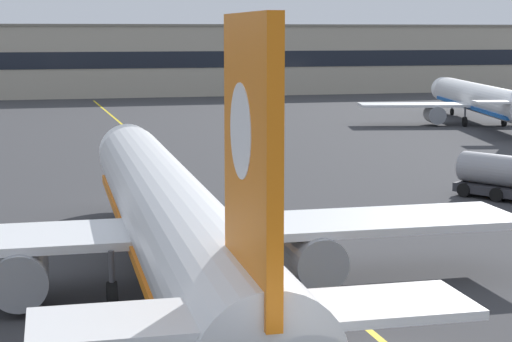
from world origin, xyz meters
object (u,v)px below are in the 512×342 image
airliner_background (481,100)px  safety_cone_by_nose_gear (137,212)px  service_truck_catering_grey (510,178)px  airliner_foreground (170,219)px

airliner_background → safety_cone_by_nose_gear: size_ratio=68.01×
service_truck_catering_grey → airliner_background: bearing=64.3°
airliner_foreground → airliner_background: airliner_foreground is taller
airliner_background → safety_cone_by_nose_gear: (-46.25, -43.71, -2.80)m
service_truck_catering_grey → safety_cone_by_nose_gear: bearing=178.5°
airliner_foreground → safety_cone_by_nose_gear: 17.15m
airliner_background → service_truck_catering_grey: (-21.40, -44.38, -1.57)m
airliner_foreground → safety_cone_by_nose_gear: bearing=88.6°
airliner_background → service_truck_catering_grey: size_ratio=4.83×
service_truck_catering_grey → safety_cone_by_nose_gear: size_ratio=14.09×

